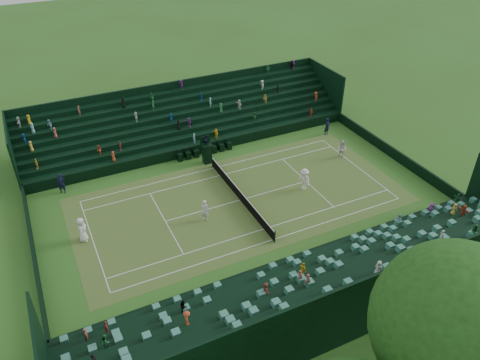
{
  "coord_description": "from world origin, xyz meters",
  "views": [
    {
      "loc": [
        27.92,
        -13.46,
        22.67
      ],
      "look_at": [
        0.0,
        0.0,
        2.0
      ],
      "focal_mm": 35.0,
      "sensor_mm": 36.0,
      "label": 1
    }
  ],
  "objects": [
    {
      "name": "courtside_chairs",
      "position": [
        -8.07,
        0.2,
        0.4
      ],
      "size": [
        0.48,
        5.46,
        1.05
      ],
      "color": "black",
      "rests_on": "ground"
    },
    {
      "name": "perimeter_wall_east",
      "position": [
        8.48,
        0.0,
        0.5
      ],
      "size": [
        0.2,
        31.77,
        1.0
      ],
      "primitive_type": "cube",
      "color": "black",
      "rests_on": "ground"
    },
    {
      "name": "court_surface",
      "position": [
        0.0,
        0.0,
        0.01
      ],
      "size": [
        12.97,
        26.77,
        0.01
      ],
      "primitive_type": "cube",
      "color": "#377E2A",
      "rests_on": "ground"
    },
    {
      "name": "ground",
      "position": [
        0.0,
        0.0,
        0.0
      ],
      "size": [
        160.0,
        160.0,
        0.0
      ],
      "primitive_type": "plane",
      "color": "#335F1E",
      "rests_on": "ground"
    },
    {
      "name": "perimeter_wall_west",
      "position": [
        -8.48,
        0.0,
        0.5
      ],
      "size": [
        0.2,
        31.77,
        1.0
      ],
      "primitive_type": "cube",
      "color": "black",
      "rests_on": "ground"
    },
    {
      "name": "north_grandstand",
      "position": [
        12.66,
        0.0,
        1.55
      ],
      "size": [
        6.6,
        32.0,
        4.9
      ],
      "color": "black",
      "rests_on": "ground"
    },
    {
      "name": "south_grandstand",
      "position": [
        -12.66,
        0.0,
        1.55
      ],
      "size": [
        6.6,
        32.0,
        4.9
      ],
      "color": "black",
      "rests_on": "ground"
    },
    {
      "name": "player_near_east",
      "position": [
        1.12,
        -3.53,
        0.93
      ],
      "size": [
        0.81,
        0.77,
        1.86
      ],
      "primitive_type": "imported",
      "rotation": [
        0.0,
        0.0,
        3.82
      ],
      "color": "white",
      "rests_on": "ground"
    },
    {
      "name": "perimeter_wall_north",
      "position": [
        0.0,
        15.88,
        0.5
      ],
      "size": [
        17.17,
        0.2,
        1.0
      ],
      "primitive_type": "cube",
      "color": "black",
      "rests_on": "ground"
    },
    {
      "name": "player_near_west",
      "position": [
        -0.5,
        -12.41,
        0.99
      ],
      "size": [
        1.12,
        0.92,
        1.97
      ],
      "primitive_type": "imported",
      "rotation": [
        0.0,
        0.0,
        2.8
      ],
      "color": "white",
      "rests_on": "ground"
    },
    {
      "name": "line_judge_south",
      "position": [
        -7.45,
        -12.9,
        0.92
      ],
      "size": [
        0.6,
        0.76,
        1.83
      ],
      "primitive_type": "imported",
      "rotation": [
        0.0,
        0.0,
        1.3
      ],
      "color": "black",
      "rests_on": "ground"
    },
    {
      "name": "umpire_chair",
      "position": [
        -6.69,
        -0.14,
        1.22
      ],
      "size": [
        0.91,
        0.91,
        2.85
      ],
      "color": "black",
      "rests_on": "ground"
    },
    {
      "name": "line_judge_north",
      "position": [
        -6.48,
        12.94,
        0.9
      ],
      "size": [
        0.62,
        0.76,
        1.81
      ],
      "primitive_type": "imported",
      "rotation": [
        0.0,
        0.0,
        1.9
      ],
      "color": "black",
      "rests_on": "ground"
    },
    {
      "name": "player_far_west",
      "position": [
        -2.0,
        11.5,
        0.91
      ],
      "size": [
        1.06,
        0.94,
        1.81
      ],
      "primitive_type": "imported",
      "rotation": [
        0.0,
        0.0,
        0.33
      ],
      "color": "silver",
      "rests_on": "ground"
    },
    {
      "name": "player_far_east",
      "position": [
        0.9,
        5.53,
        1.01
      ],
      "size": [
        1.41,
        0.96,
        2.01
      ],
      "primitive_type": "imported",
      "rotation": [
        0.0,
        0.0,
        0.17
      ],
      "color": "white",
      "rests_on": "ground"
    },
    {
      "name": "perimeter_wall_south",
      "position": [
        0.0,
        -15.88,
        0.5
      ],
      "size": [
        17.17,
        0.2,
        1.0
      ],
      "primitive_type": "cube",
      "color": "black",
      "rests_on": "ground"
    },
    {
      "name": "tennis_net",
      "position": [
        0.0,
        0.0,
        0.53
      ],
      "size": [
        11.67,
        0.1,
        1.06
      ],
      "color": "black",
      "rests_on": "ground"
    }
  ]
}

